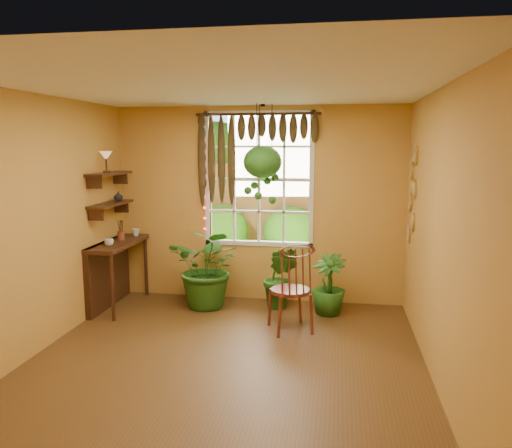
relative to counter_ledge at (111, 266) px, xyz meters
The scene contains 23 objects.
floor 2.55m from the counter_ledge, 39.96° to the right, with size 4.50×4.50×0.00m, color brown.
ceiling 3.29m from the counter_ledge, 39.96° to the right, with size 4.50×4.50×0.00m, color white.
wall_back 2.17m from the counter_ledge, 18.80° to the left, with size 4.00×4.00×0.00m, color #C19042.
wall_left 1.79m from the counter_ledge, 93.24° to the right, with size 4.50×4.50×0.00m, color #C19042.
wall_right 4.30m from the counter_ledge, 22.26° to the right, with size 4.50×4.50×0.00m, color #C19042.
window 2.33m from the counter_ledge, 19.65° to the left, with size 1.52×0.10×1.86m.
valance_vine 2.57m from the counter_ledge, 17.07° to the left, with size 1.70×0.12×1.10m.
string_lights 1.76m from the counter_ledge, 27.17° to the left, with size 0.03×0.03×1.54m, color #FF2633, non-canonical shape.
wall_plates 4.02m from the counter_ledge, ahead, with size 0.04×0.32×1.10m, color #EFE5C4, non-canonical shape.
counter_ledge is the anchor object (origin of this frame).
shelf_lower 0.85m from the counter_ledge, ahead, with size 0.25×0.90×0.04m, color #3C1E10.
shelf_upper 1.25m from the counter_ledge, ahead, with size 0.25×0.90×0.04m, color #3C1E10.
backyard 5.74m from the counter_ledge, 67.84° to the left, with size 14.00×10.00×12.00m.
windsor_chair 2.55m from the counter_ledge, 12.02° to the right, with size 0.61×0.62×1.23m.
potted_plant_left 1.33m from the counter_ledge, ahead, with size 1.00×0.87×1.11m, color #1C4512.
potted_plant_mid 2.29m from the counter_ledge, ahead, with size 0.47×0.38×0.85m, color #1C4512.
potted_plant_right 2.91m from the counter_ledge, ahead, with size 0.44×0.44×0.79m, color #1C4512.
hanging_basket 2.45m from the counter_ledge, 11.61° to the left, with size 0.51×0.51×1.32m.
cup_a 0.51m from the counter_ledge, 66.48° to the right, with size 0.11×0.11×0.09m, color silver.
cup_b 0.61m from the counter_ledge, 65.66° to the left, with size 0.11×0.11×0.10m, color beige.
brush_jar 0.51m from the counter_ledge, 45.05° to the left, with size 0.09×0.09×0.34m.
shelf_vase 0.96m from the counter_ledge, 80.26° to the left, with size 0.12×0.12×0.13m, color #B2AD99.
tiffany_lamp 1.47m from the counter_ledge, 65.07° to the right, with size 0.17×0.17×0.28m.
Camera 1 is at (1.09, -4.54, 2.18)m, focal length 35.00 mm.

